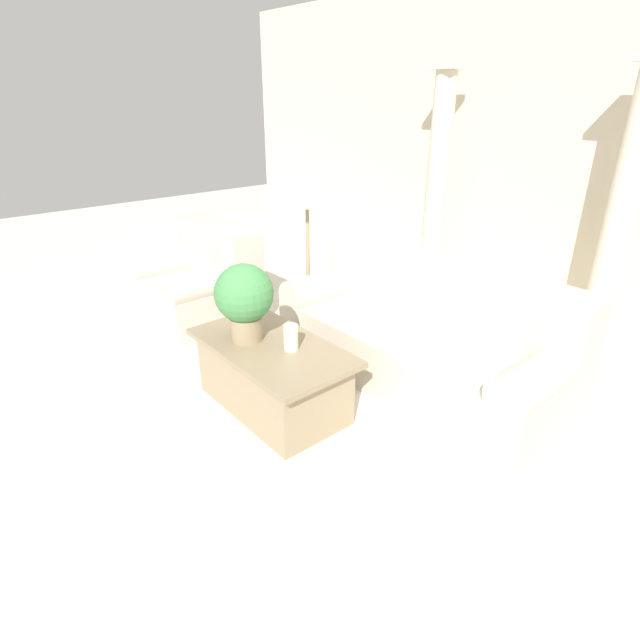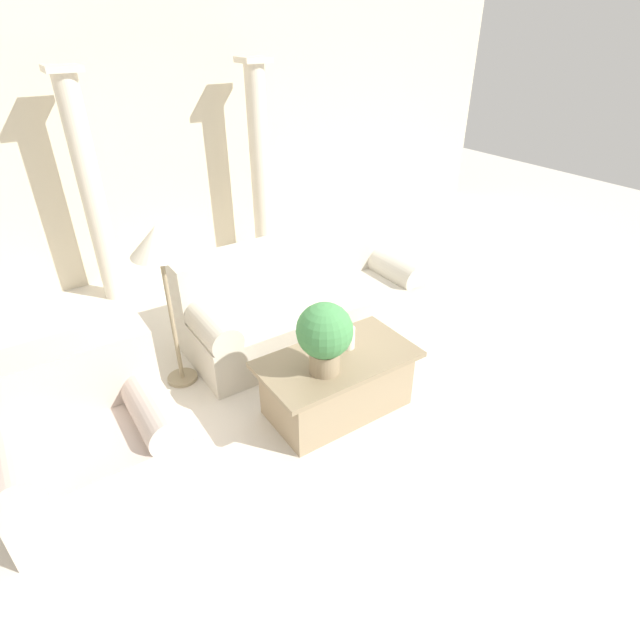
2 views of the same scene
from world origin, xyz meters
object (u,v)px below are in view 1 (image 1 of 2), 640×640
loveseat (201,281)px  coffee_table (272,375)px  potted_plant (244,298)px  sofa_long (422,334)px  floor_lamp (307,199)px

loveseat → coffee_table: size_ratio=0.91×
coffee_table → potted_plant: size_ratio=2.23×
coffee_table → potted_plant: 0.59m
sofa_long → floor_lamp: (-1.29, -0.10, 0.86)m
sofa_long → coffee_table: size_ratio=1.89×
sofa_long → loveseat: (-2.15, -0.75, 0.01)m
coffee_table → sofa_long: bearing=71.2°
coffee_table → floor_lamp: floor_lamp is taller
potted_plant → floor_lamp: floor_lamp is taller
potted_plant → coffee_table: bearing=24.2°
loveseat → floor_lamp: 1.38m
loveseat → potted_plant: size_ratio=2.03×
coffee_table → floor_lamp: (-0.90, 1.05, 0.96)m
sofa_long → potted_plant: bearing=-114.9°
loveseat → potted_plant: bearing=-16.6°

